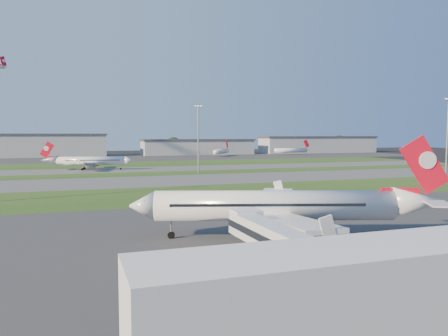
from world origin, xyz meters
name	(u,v)px	position (x,y,z in m)	size (l,w,h in m)	color
ground	(303,243)	(0.00, 0.00, 0.00)	(700.00, 700.00, 0.00)	black
apron_near	(303,243)	(0.00, 0.00, 0.01)	(300.00, 70.00, 0.01)	#333335
grass_strip_a	(200,194)	(0.00, 52.00, 0.01)	(300.00, 34.00, 0.01)	#254517
taxiway_a	(172,180)	(0.00, 85.00, 0.01)	(300.00, 32.00, 0.01)	#515154
grass_strip_b	(158,174)	(0.00, 110.00, 0.01)	(300.00, 18.00, 0.01)	#254517
taxiway_b	(149,169)	(0.00, 132.00, 0.01)	(300.00, 26.00, 0.01)	#515154
grass_strip_c	(138,164)	(0.00, 165.00, 0.01)	(300.00, 40.00, 0.01)	#254517
apron_far	(125,158)	(0.00, 225.00, 0.01)	(400.00, 80.00, 0.01)	#333335
yellow_line	(335,240)	(5.00, 0.00, 0.00)	(0.25, 60.00, 0.02)	gold
terminal_fragment	(343,312)	(-14.00, -29.94, 3.98)	(26.00, 6.05, 8.00)	silver
jet_bridge	(292,247)	(-9.81, -15.24, 4.01)	(4.20, 26.90, 6.20)	silver
airliner_parked	(277,206)	(-2.36, 3.49, 4.58)	(40.50, 34.12, 13.04)	white
airliner_taxiing	(90,161)	(-23.52, 135.88, 3.72)	(33.66, 28.29, 10.60)	white
mini_jet_near	(221,151)	(63.67, 226.27, 3.28)	(18.31, 24.09, 9.48)	white
mini_jet_far	(291,150)	(117.32, 228.97, 3.28)	(28.64, 4.61, 9.48)	white
light_mast_centre	(198,134)	(15.00, 108.00, 14.81)	(3.20, 0.70, 25.80)	gray
light_mast_east	(447,134)	(78.00, 52.00, 14.81)	(3.20, 0.70, 25.80)	gray
hangar_west	(50,145)	(-45.00, 255.00, 7.64)	(71.40, 23.00, 15.20)	gray
hangar_east	(198,147)	(55.00, 255.00, 5.64)	(81.60, 23.00, 11.20)	gray
hangar_far_east	(318,144)	(155.00, 255.00, 6.64)	(96.90, 23.00, 13.20)	gray
tree_mid_west	(90,147)	(-20.00, 266.00, 5.84)	(9.90, 9.90, 10.80)	black
tree_mid_east	(173,145)	(40.00, 269.00, 6.81)	(11.55, 11.55, 12.60)	black
tree_east	(266,145)	(115.00, 267.00, 6.16)	(10.45, 10.45, 11.40)	black
tree_far_east	(339,143)	(185.00, 271.00, 7.46)	(12.65, 12.65, 13.80)	black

